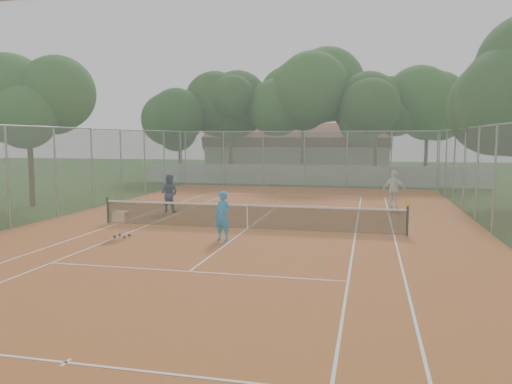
% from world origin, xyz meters
% --- Properties ---
extents(ground, '(120.00, 120.00, 0.00)m').
position_xyz_m(ground, '(0.00, 0.00, 0.00)').
color(ground, '#19380F').
rests_on(ground, ground).
extents(court_pad, '(18.00, 34.00, 0.02)m').
position_xyz_m(court_pad, '(0.00, 0.00, 0.01)').
color(court_pad, '#B05322').
rests_on(court_pad, ground).
extents(court_lines, '(10.98, 23.78, 0.01)m').
position_xyz_m(court_lines, '(0.00, 0.00, 0.02)').
color(court_lines, white).
rests_on(court_lines, court_pad).
extents(tennis_net, '(11.88, 0.10, 0.98)m').
position_xyz_m(tennis_net, '(0.00, 0.00, 0.51)').
color(tennis_net, black).
rests_on(tennis_net, court_pad).
extents(perimeter_fence, '(18.00, 34.00, 4.00)m').
position_xyz_m(perimeter_fence, '(0.00, 0.00, 2.00)').
color(perimeter_fence, slate).
rests_on(perimeter_fence, ground).
extents(boundary_wall, '(26.00, 0.30, 1.50)m').
position_xyz_m(boundary_wall, '(0.00, 19.00, 0.75)').
color(boundary_wall, silver).
rests_on(boundary_wall, ground).
extents(clubhouse, '(16.40, 9.00, 4.40)m').
position_xyz_m(clubhouse, '(-2.00, 29.00, 2.20)').
color(clubhouse, beige).
rests_on(clubhouse, ground).
extents(tropical_trees, '(29.00, 19.00, 10.00)m').
position_xyz_m(tropical_trees, '(0.00, 22.00, 5.00)').
color(tropical_trees, black).
rests_on(tropical_trees, ground).
extents(player_near, '(0.71, 0.57, 1.70)m').
position_xyz_m(player_near, '(-0.28, -2.35, 0.87)').
color(player_near, '#197FD4').
rests_on(player_near, court_pad).
extents(player_far_left, '(0.94, 0.76, 1.80)m').
position_xyz_m(player_far_left, '(-4.67, 3.45, 0.92)').
color(player_far_left, '#1E1848').
rests_on(player_far_left, court_pad).
extents(player_far_right, '(1.21, 0.76, 1.91)m').
position_xyz_m(player_far_right, '(5.78, 6.91, 0.98)').
color(player_far_right, silver).
rests_on(player_far_right, court_pad).
extents(ball_hopper, '(0.58, 0.58, 1.02)m').
position_xyz_m(ball_hopper, '(-3.92, -2.64, 0.53)').
color(ball_hopper, silver).
rests_on(ball_hopper, court_pad).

